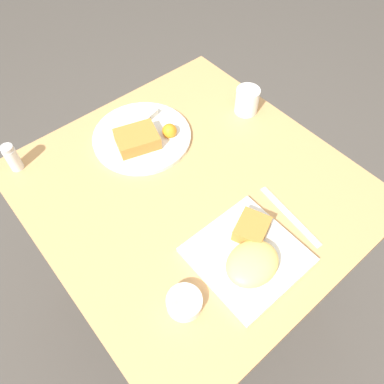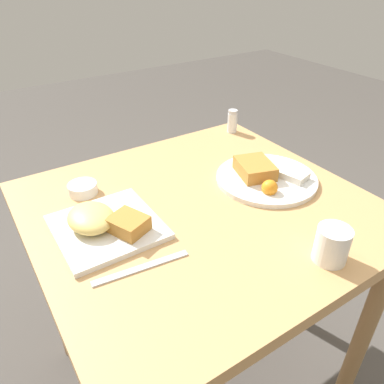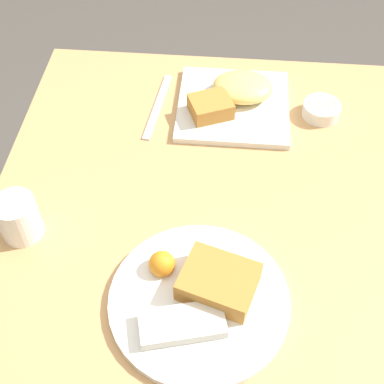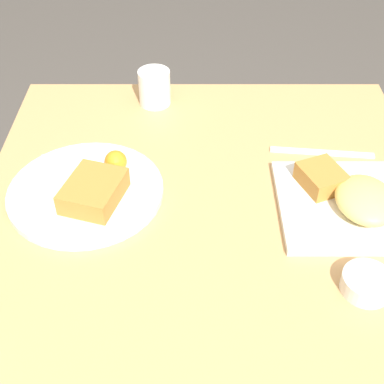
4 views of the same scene
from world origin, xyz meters
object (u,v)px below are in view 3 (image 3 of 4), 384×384
at_px(plate_oval_far, 201,296).
at_px(sauce_ramekin, 321,109).
at_px(plate_square_near, 234,99).
at_px(butter_knife, 158,106).
at_px(coffee_mug, 18,218).

relative_size(plate_oval_far, sauce_ramekin, 3.68).
bearing_deg(plate_square_near, sauce_ramekin, 176.21).
distance_m(plate_oval_far, butter_knife, 0.48).
height_order(plate_oval_far, sauce_ramekin, plate_oval_far).
bearing_deg(plate_square_near, plate_oval_far, 85.78).
distance_m(plate_oval_far, coffee_mug, 0.34).
relative_size(plate_square_near, sauce_ramekin, 3.00).
bearing_deg(sauce_ramekin, plate_oval_far, 64.55).
height_order(sauce_ramekin, coffee_mug, coffee_mug).
relative_size(plate_oval_far, coffee_mug, 3.57).
height_order(plate_oval_far, butter_knife, plate_oval_far).
distance_m(butter_knife, coffee_mug, 0.41).
xyz_separation_m(plate_square_near, sauce_ramekin, (-0.19, 0.01, -0.01)).
xyz_separation_m(plate_square_near, plate_oval_far, (0.04, 0.48, -0.01)).
xyz_separation_m(plate_square_near, coffee_mug, (0.36, 0.37, 0.02)).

